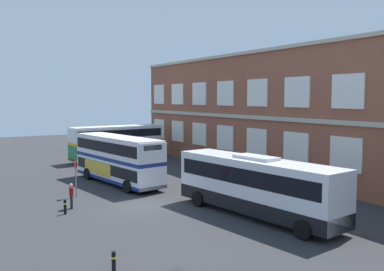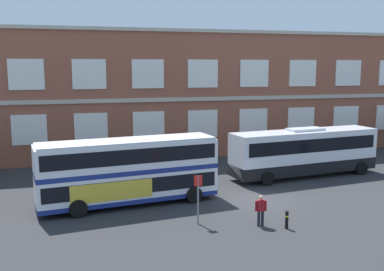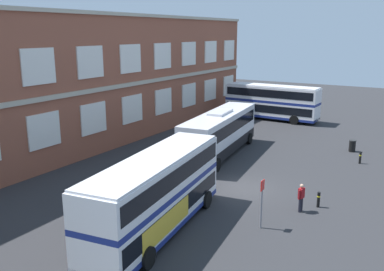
{
  "view_description": "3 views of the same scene",
  "coord_description": "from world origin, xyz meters",
  "px_view_note": "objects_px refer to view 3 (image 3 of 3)",
  "views": [
    {
      "loc": [
        25.98,
        -11.71,
        7.34
      ],
      "look_at": [
        -0.65,
        4.41,
        4.58
      ],
      "focal_mm": 39.59,
      "sensor_mm": 36.0,
      "label": 1
    },
    {
      "loc": [
        -11.48,
        -25.52,
        8.51
      ],
      "look_at": [
        -3.39,
        3.88,
        3.78
      ],
      "focal_mm": 41.93,
      "sensor_mm": 36.0,
      "label": 2
    },
    {
      "loc": [
        -24.35,
        -10.39,
        10.21
      ],
      "look_at": [
        0.3,
        4.37,
        3.02
      ],
      "focal_mm": 38.93,
      "sensor_mm": 36.0,
      "label": 3
    }
  ],
  "objects_px": {
    "double_decker_middle": "(156,193)",
    "touring_coach": "(220,133)",
    "safety_bollard_west": "(360,158)",
    "safety_bollard_east": "(319,199)",
    "double_decker_far": "(272,102)",
    "waiting_passenger": "(301,197)",
    "station_litter_bin": "(352,146)",
    "bus_stand_flag": "(262,199)"
  },
  "relations": [
    {
      "from": "double_decker_middle",
      "to": "touring_coach",
      "type": "distance_m",
      "value": 14.53
    },
    {
      "from": "safety_bollard_west",
      "to": "double_decker_middle",
      "type": "bearing_deg",
      "value": 158.19
    },
    {
      "from": "touring_coach",
      "to": "safety_bollard_east",
      "type": "relative_size",
      "value": 12.87
    },
    {
      "from": "double_decker_middle",
      "to": "safety_bollard_west",
      "type": "bearing_deg",
      "value": -21.81
    },
    {
      "from": "double_decker_far",
      "to": "waiting_passenger",
      "type": "bearing_deg",
      "value": -155.85
    },
    {
      "from": "double_decker_middle",
      "to": "safety_bollard_east",
      "type": "relative_size",
      "value": 11.84
    },
    {
      "from": "station_litter_bin",
      "to": "safety_bollard_east",
      "type": "distance_m",
      "value": 13.52
    },
    {
      "from": "double_decker_far",
      "to": "waiting_passenger",
      "type": "relative_size",
      "value": 6.51
    },
    {
      "from": "double_decker_far",
      "to": "station_litter_bin",
      "type": "xyz_separation_m",
      "value": [
        -9.49,
        -11.0,
        -1.63
      ]
    },
    {
      "from": "double_decker_far",
      "to": "touring_coach",
      "type": "bearing_deg",
      "value": -174.62
    },
    {
      "from": "double_decker_far",
      "to": "safety_bollard_east",
      "type": "bearing_deg",
      "value": -153.3
    },
    {
      "from": "touring_coach",
      "to": "bus_stand_flag",
      "type": "distance_m",
      "value": 13.59
    },
    {
      "from": "touring_coach",
      "to": "station_litter_bin",
      "type": "bearing_deg",
      "value": -53.89
    },
    {
      "from": "safety_bollard_east",
      "to": "bus_stand_flag",
      "type": "bearing_deg",
      "value": 155.88
    },
    {
      "from": "double_decker_far",
      "to": "safety_bollard_west",
      "type": "height_order",
      "value": "double_decker_far"
    },
    {
      "from": "double_decker_far",
      "to": "waiting_passenger",
      "type": "distance_m",
      "value": 26.51
    },
    {
      "from": "waiting_passenger",
      "to": "bus_stand_flag",
      "type": "height_order",
      "value": "bus_stand_flag"
    },
    {
      "from": "waiting_passenger",
      "to": "station_litter_bin",
      "type": "bearing_deg",
      "value": -0.66
    },
    {
      "from": "safety_bollard_east",
      "to": "waiting_passenger",
      "type": "bearing_deg",
      "value": 148.21
    },
    {
      "from": "waiting_passenger",
      "to": "safety_bollard_west",
      "type": "relative_size",
      "value": 1.79
    },
    {
      "from": "double_decker_middle",
      "to": "station_litter_bin",
      "type": "relative_size",
      "value": 10.92
    },
    {
      "from": "double_decker_far",
      "to": "bus_stand_flag",
      "type": "relative_size",
      "value": 4.1
    },
    {
      "from": "double_decker_far",
      "to": "waiting_passenger",
      "type": "height_order",
      "value": "double_decker_far"
    },
    {
      "from": "double_decker_middle",
      "to": "double_decker_far",
      "type": "xyz_separation_m",
      "value": [
        30.47,
        5.11,
        0.0
      ]
    },
    {
      "from": "bus_stand_flag",
      "to": "safety_bollard_east",
      "type": "xyz_separation_m",
      "value": [
        4.32,
        -1.93,
        -1.14
      ]
    },
    {
      "from": "double_decker_middle",
      "to": "waiting_passenger",
      "type": "xyz_separation_m",
      "value": [
        6.31,
        -5.73,
        -1.22
      ]
    },
    {
      "from": "bus_stand_flag",
      "to": "safety_bollard_east",
      "type": "distance_m",
      "value": 4.87
    },
    {
      "from": "bus_stand_flag",
      "to": "safety_bollard_west",
      "type": "height_order",
      "value": "bus_stand_flag"
    },
    {
      "from": "station_litter_bin",
      "to": "safety_bollard_east",
      "type": "height_order",
      "value": "station_litter_bin"
    },
    {
      "from": "bus_stand_flag",
      "to": "safety_bollard_west",
      "type": "bearing_deg",
      "value": -10.02
    },
    {
      "from": "double_decker_far",
      "to": "safety_bollard_east",
      "type": "xyz_separation_m",
      "value": [
        -22.99,
        -11.56,
        -1.66
      ]
    },
    {
      "from": "double_decker_middle",
      "to": "touring_coach",
      "type": "xyz_separation_m",
      "value": [
        14.08,
        3.56,
        -0.24
      ]
    },
    {
      "from": "bus_stand_flag",
      "to": "station_litter_bin",
      "type": "height_order",
      "value": "bus_stand_flag"
    },
    {
      "from": "double_decker_middle",
      "to": "waiting_passenger",
      "type": "height_order",
      "value": "double_decker_middle"
    },
    {
      "from": "double_decker_middle",
      "to": "safety_bollard_west",
      "type": "distance_m",
      "value": 19.16
    },
    {
      "from": "double_decker_middle",
      "to": "waiting_passenger",
      "type": "bearing_deg",
      "value": -42.25
    },
    {
      "from": "station_litter_bin",
      "to": "double_decker_far",
      "type": "bearing_deg",
      "value": 49.24
    },
    {
      "from": "double_decker_far",
      "to": "safety_bollard_east",
      "type": "height_order",
      "value": "double_decker_far"
    },
    {
      "from": "double_decker_middle",
      "to": "station_litter_bin",
      "type": "bearing_deg",
      "value": -15.7
    },
    {
      "from": "waiting_passenger",
      "to": "safety_bollard_west",
      "type": "xyz_separation_m",
      "value": [
        11.42,
        -1.36,
        -0.44
      ]
    },
    {
      "from": "touring_coach",
      "to": "bus_stand_flag",
      "type": "xyz_separation_m",
      "value": [
        -10.92,
        -8.09,
        -0.27
      ]
    },
    {
      "from": "station_litter_bin",
      "to": "double_decker_middle",
      "type": "bearing_deg",
      "value": 164.3
    }
  ]
}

